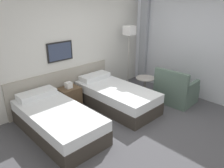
% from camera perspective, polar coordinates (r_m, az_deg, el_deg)
% --- Properties ---
extents(ground_plane, '(16.00, 16.00, 0.00)m').
position_cam_1_polar(ground_plane, '(4.62, 7.22, -10.42)').
color(ground_plane, '#47474C').
extents(wall_headboard, '(10.00, 0.10, 2.70)m').
position_cam_1_polar(wall_headboard, '(5.48, -8.84, 9.37)').
color(wall_headboard, silver).
rests_on(wall_headboard, ground_plane).
extents(wall_window, '(0.21, 4.46, 2.70)m').
position_cam_1_polar(wall_window, '(5.82, 22.90, 9.05)').
color(wall_window, white).
rests_on(wall_window, ground_plane).
extents(bed_near_door, '(0.97, 2.02, 0.63)m').
position_cam_1_polar(bed_near_door, '(4.35, -14.20, -9.19)').
color(bed_near_door, '#332D28').
rests_on(bed_near_door, ground_plane).
extents(bed_near_window, '(0.97, 2.02, 0.63)m').
position_cam_1_polar(bed_near_window, '(5.19, 0.89, -3.25)').
color(bed_near_window, '#332D28').
rests_on(bed_near_window, ground_plane).
extents(nightstand, '(0.48, 0.39, 0.62)m').
position_cam_1_polar(nightstand, '(5.29, -11.04, -3.29)').
color(nightstand, brown).
rests_on(nightstand, ground_plane).
extents(floor_lamp, '(0.26, 0.26, 1.74)m').
position_cam_1_polar(floor_lamp, '(6.10, 4.51, 12.60)').
color(floor_lamp, '#9E9993').
rests_on(floor_lamp, ground_plane).
extents(side_table, '(0.48, 0.48, 0.55)m').
position_cam_1_polar(side_table, '(5.65, 8.64, 0.11)').
color(side_table, gray).
rests_on(side_table, ground_plane).
extents(armchair, '(0.78, 0.89, 0.88)m').
position_cam_1_polar(armchair, '(5.62, 16.24, -1.87)').
color(armchair, '#4C6056').
rests_on(armchair, ground_plane).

